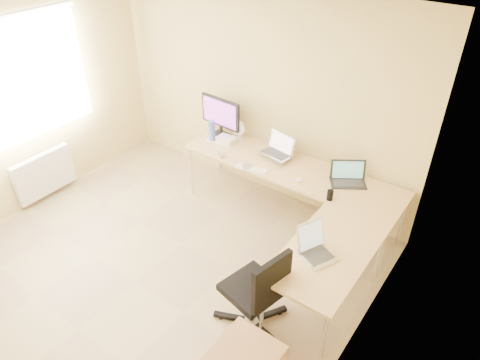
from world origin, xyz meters
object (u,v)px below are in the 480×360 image
Objects in this scene: desk_return at (324,280)px; desk_fan at (240,130)px; laptop_center at (277,146)px; laptop_black at (349,174)px; desk_main at (289,193)px; keyboard at (251,169)px; water_bottle at (212,131)px; mug at (220,154)px; monitor at (221,117)px; laptop_return at (318,246)px; office_chair at (252,287)px.

desk_fan is (-1.84, 1.20, 0.49)m from desk_return.
laptop_center reaches higher than laptop_black.
keyboard is (-0.34, -0.30, 0.37)m from desk_main.
desk_return is 2.37m from water_bottle.
laptop_center is 3.87× the size of mug.
monitor reaches higher than water_bottle.
keyboard is at bearing 81.64° from laptop_return.
laptop_center reaches higher than desk_return.
laptop_center is at bearing -5.80° from desk_fan.
laptop_return is (1.72, -0.82, 0.07)m from mug.
laptop_return is at bearing -25.38° from mug.
desk_return is 5.14× the size of desk_fan.
desk_main is 1.23m from water_bottle.
monitor is at bearing 151.28° from desk_return.
keyboard is 3.89× the size of mug.
monitor is 0.30m from desk_fan.
laptop_return reaches higher than keyboard.
monitor is 2.45m from office_chair.
laptop_return is (1.79, -1.31, -0.01)m from desk_fan.
laptop_center is (0.88, -0.07, -0.09)m from monitor.
mug reaches higher than keyboard.
laptop_center is 0.92m from laptop_black.
laptop_center is 0.37× the size of office_chair.
desk_return is 3.49× the size of keyboard.
desk_return is at bearing 65.55° from office_chair.
laptop_black is 1.23m from laptop_return.
desk_fan is at bearing 141.29° from office_chair.
desk_main is at bearing 20.50° from mug.
mug is (-0.80, -0.30, 0.41)m from desk_main.
mug is (-1.77, 0.70, 0.41)m from desk_return.
monitor is (-1.13, 0.15, 0.62)m from desk_main.
laptop_return is at bearing -111.83° from laptop_black.
laptop_center is 1.67m from laptop_return.
laptop_center reaches higher than desk_fan.
desk_fan is (-1.53, 0.11, 0.01)m from laptop_black.
water_bottle is (-1.13, -0.03, 0.50)m from desk_main.
office_chair is (-0.38, -0.45, -0.35)m from laptop_return.
desk_return is 1.23m from laptop_black.
laptop_return is (0.25, -1.20, -0.00)m from laptop_black.
laptop_black is (-0.31, 1.09, 0.48)m from desk_return.
laptop_return is (-0.05, -0.11, 0.48)m from desk_return.
water_bottle is 1.08× the size of desk_fan.
monitor reaches higher than laptop_center.
office_chair is (1.67, -1.54, -0.37)m from water_bottle.
desk_main is at bearing -8.05° from laptop_center.
office_chair is (0.89, -1.27, -0.24)m from keyboard.
monitor is at bearing 126.38° from mug.
desk_return is (0.98, -1.00, 0.00)m from desk_main.
laptop_center is at bearing 146.49° from laptop_black.
keyboard is (-1.01, -0.38, -0.11)m from laptop_black.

